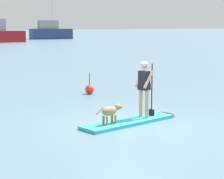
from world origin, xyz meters
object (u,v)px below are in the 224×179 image
(moored_boat_far_starboard, at_px, (50,32))
(marker_buoy, at_px, (90,89))
(paddleboard, at_px, (134,121))
(person_paddler, at_px, (144,85))
(dog, at_px, (111,111))

(moored_boat_far_starboard, height_order, marker_buoy, moored_boat_far_starboard)
(paddleboard, xyz_separation_m, marker_buoy, (1.21, 5.47, 0.15))
(person_paddler, relative_size, marker_buoy, 1.95)
(person_paddler, distance_m, marker_buoy, 5.51)
(moored_boat_far_starboard, bearing_deg, dog, -109.87)
(paddleboard, relative_size, marker_buoy, 4.02)
(paddleboard, relative_size, person_paddler, 2.06)
(paddleboard, distance_m, dog, 1.01)
(dog, bearing_deg, paddleboard, 12.05)
(paddleboard, bearing_deg, dog, -167.95)
(paddleboard, height_order, person_paddler, person_paddler)
(person_paddler, bearing_deg, moored_boat_far_starboard, 71.04)
(paddleboard, xyz_separation_m, dog, (-0.90, -0.19, 0.42))
(marker_buoy, bearing_deg, dog, -110.50)
(moored_boat_far_starboard, bearing_deg, person_paddler, -108.96)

